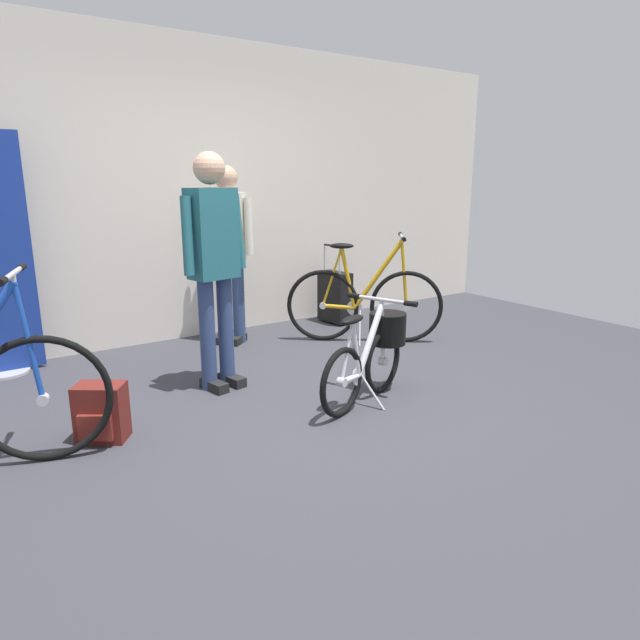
% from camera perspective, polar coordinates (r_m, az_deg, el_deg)
% --- Properties ---
extents(ground_plane, '(7.65, 7.65, 0.00)m').
position_cam_1_polar(ground_plane, '(3.65, 1.31, -9.65)').
color(ground_plane, '#38383F').
extents(back_wall, '(7.65, 0.10, 2.72)m').
position_cam_1_polar(back_wall, '(5.43, -13.51, 12.55)').
color(back_wall, silver).
rests_on(back_wall, ground_plane).
extents(folding_bike_foreground, '(0.94, 0.52, 0.70)m').
position_cam_1_polar(folding_bike_foreground, '(3.84, 5.49, -2.97)').
color(folding_bike_foreground, black).
rests_on(folding_bike_foreground, ground_plane).
extents(display_bike_left, '(1.16, 0.92, 1.00)m').
position_cam_1_polar(display_bike_left, '(5.18, 4.53, 1.85)').
color(display_bike_left, black).
rests_on(display_bike_left, ground_plane).
extents(visitor_near_wall, '(0.52, 0.32, 1.66)m').
position_cam_1_polar(visitor_near_wall, '(3.98, -10.79, 6.29)').
color(visitor_near_wall, navy).
rests_on(visitor_near_wall, ground_plane).
extents(visitor_browsing, '(0.39, 0.42, 1.59)m').
position_cam_1_polar(visitor_browsing, '(5.14, -9.33, 7.59)').
color(visitor_browsing, navy).
rests_on(visitor_browsing, ground_plane).
extents(rolling_suitcase, '(0.22, 0.38, 0.83)m').
position_cam_1_polar(rolling_suitcase, '(5.88, 1.53, 2.42)').
color(rolling_suitcase, black).
rests_on(rolling_suitcase, ground_plane).
extents(backpack_on_floor, '(0.32, 0.30, 0.34)m').
position_cam_1_polar(backpack_on_floor, '(3.50, -21.39, -8.81)').
color(backpack_on_floor, maroon).
rests_on(backpack_on_floor, ground_plane).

